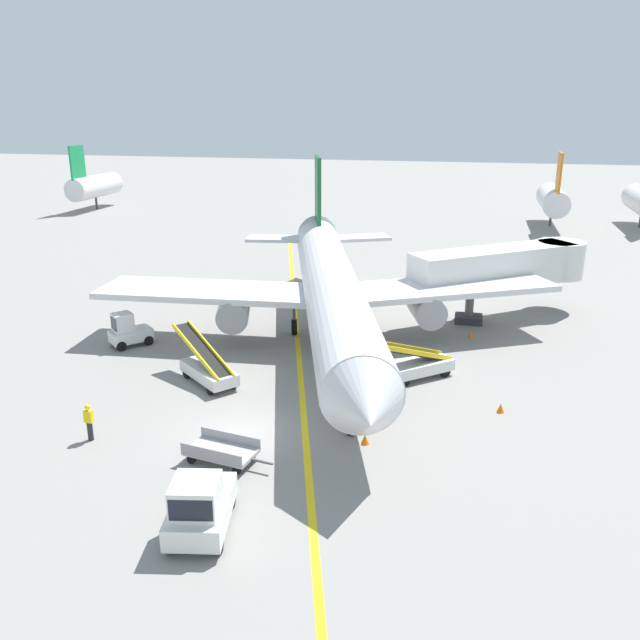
% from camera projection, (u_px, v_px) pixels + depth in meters
% --- Properties ---
extents(ground_plane, '(300.00, 300.00, 0.00)m').
position_uv_depth(ground_plane, '(241.00, 434.00, 28.95)').
color(ground_plane, gray).
extents(taxi_line_yellow, '(23.11, 76.76, 0.01)m').
position_uv_depth(taxi_line_yellow, '(302.00, 391.00, 33.26)').
color(taxi_line_yellow, yellow).
rests_on(taxi_line_yellow, ground).
extents(airliner, '(27.77, 34.65, 10.10)m').
position_uv_depth(airliner, '(331.00, 287.00, 39.26)').
color(airliner, silver).
rests_on(airliner, ground).
extents(jet_bridge, '(11.67, 9.76, 4.85)m').
position_uv_depth(jet_bridge, '(510.00, 266.00, 43.92)').
color(jet_bridge, silver).
rests_on(jet_bridge, ground).
extents(pushback_tug, '(2.57, 3.90, 2.20)m').
position_uv_depth(pushback_tug, '(200.00, 506.00, 22.02)').
color(pushback_tug, silver).
rests_on(pushback_tug, ground).
extents(baggage_tug_near_wing, '(2.55, 2.67, 2.10)m').
position_uv_depth(baggage_tug_near_wing, '(128.00, 331.00, 39.23)').
color(baggage_tug_near_wing, silver).
rests_on(baggage_tug_near_wing, ground).
extents(belt_loader_forward_hold, '(4.65, 4.15, 2.59)m').
position_uv_depth(belt_loader_forward_hold, '(208.00, 368.00, 34.10)').
color(belt_loader_forward_hold, silver).
rests_on(belt_loader_forward_hold, ground).
extents(belt_loader_aft_hold, '(4.57, 4.25, 2.59)m').
position_uv_depth(belt_loader_aft_hold, '(416.00, 364.00, 34.67)').
color(belt_loader_aft_hold, silver).
rests_on(belt_loader_aft_hold, ground).
extents(baggage_cart_loaded, '(3.84, 2.02, 0.94)m').
position_uv_depth(baggage_cart_loaded, '(221.00, 451.00, 26.55)').
color(baggage_cart_loaded, '#A5A5A8').
rests_on(baggage_cart_loaded, ground).
extents(ground_crew_marshaller, '(0.36, 0.24, 1.70)m').
position_uv_depth(ground_crew_marshaller, '(89.00, 421.00, 28.14)').
color(ground_crew_marshaller, '#26262D').
rests_on(ground_crew_marshaller, ground).
extents(safety_cone_nose_left, '(0.36, 0.36, 0.44)m').
position_uv_depth(safety_cone_nose_left, '(324.00, 357.00, 37.21)').
color(safety_cone_nose_left, orange).
rests_on(safety_cone_nose_left, ground).
extents(safety_cone_nose_right, '(0.36, 0.36, 0.44)m').
position_uv_depth(safety_cone_nose_right, '(471.00, 334.00, 40.83)').
color(safety_cone_nose_right, orange).
rests_on(safety_cone_nose_right, ground).
extents(safety_cone_wingtip_left, '(0.36, 0.36, 0.44)m').
position_uv_depth(safety_cone_wingtip_left, '(365.00, 439.00, 28.02)').
color(safety_cone_wingtip_left, orange).
rests_on(safety_cone_wingtip_left, ground).
extents(safety_cone_wingtip_right, '(0.36, 0.36, 0.44)m').
position_uv_depth(safety_cone_wingtip_right, '(501.00, 408.00, 30.92)').
color(safety_cone_wingtip_right, orange).
rests_on(safety_cone_wingtip_right, ground).
extents(distant_aircraft_far_left, '(3.00, 10.10, 8.80)m').
position_uv_depth(distant_aircraft_far_left, '(94.00, 186.00, 90.44)').
color(distant_aircraft_far_left, silver).
rests_on(distant_aircraft_far_left, ground).
extents(distant_aircraft_mid_left, '(3.00, 10.10, 8.80)m').
position_uv_depth(distant_aircraft_mid_left, '(553.00, 199.00, 77.64)').
color(distant_aircraft_mid_left, silver).
rests_on(distant_aircraft_mid_left, ground).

